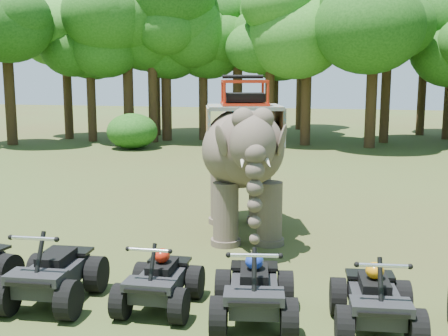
{
  "coord_description": "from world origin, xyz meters",
  "views": [
    {
      "loc": [
        2.78,
        -10.55,
        3.92
      ],
      "look_at": [
        0.0,
        1.2,
        1.9
      ],
      "focal_mm": 45.0,
      "sensor_mm": 36.0,
      "label": 1
    }
  ],
  "objects_px": {
    "atv_1": "(52,264)",
    "atv_3": "(254,281)",
    "elephant": "(244,156)",
    "atv_4": "(376,291)",
    "atv_2": "(160,273)"
  },
  "relations": [
    {
      "from": "elephant",
      "to": "atv_4",
      "type": "height_order",
      "value": "elephant"
    },
    {
      "from": "elephant",
      "to": "atv_2",
      "type": "height_order",
      "value": "elephant"
    },
    {
      "from": "elephant",
      "to": "atv_2",
      "type": "bearing_deg",
      "value": -112.25
    },
    {
      "from": "atv_1",
      "to": "atv_3",
      "type": "relative_size",
      "value": 1.03
    },
    {
      "from": "elephant",
      "to": "atv_4",
      "type": "xyz_separation_m",
      "value": [
        3.03,
        -4.85,
        -1.3
      ]
    },
    {
      "from": "elephant",
      "to": "atv_4",
      "type": "relative_size",
      "value": 2.65
    },
    {
      "from": "elephant",
      "to": "atv_2",
      "type": "xyz_separation_m",
      "value": [
        -0.5,
        -4.78,
        -1.33
      ]
    },
    {
      "from": "atv_3",
      "to": "atv_4",
      "type": "bearing_deg",
      "value": -7.1
    },
    {
      "from": "atv_2",
      "to": "atv_4",
      "type": "distance_m",
      "value": 3.52
    },
    {
      "from": "atv_1",
      "to": "atv_2",
      "type": "height_order",
      "value": "atv_1"
    },
    {
      "from": "elephant",
      "to": "atv_3",
      "type": "bearing_deg",
      "value": -93.2
    },
    {
      "from": "atv_2",
      "to": "atv_4",
      "type": "height_order",
      "value": "atv_4"
    },
    {
      "from": "atv_2",
      "to": "atv_3",
      "type": "distance_m",
      "value": 1.66
    },
    {
      "from": "atv_3",
      "to": "atv_4",
      "type": "distance_m",
      "value": 1.87
    },
    {
      "from": "elephant",
      "to": "atv_1",
      "type": "distance_m",
      "value": 5.68
    }
  ]
}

